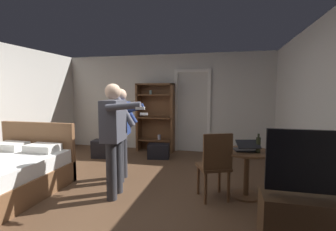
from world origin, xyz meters
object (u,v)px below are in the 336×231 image
Objects in this scene: side_table at (247,165)px; laptop at (246,148)px; suitcase_dark at (102,149)px; bottle_on_table at (258,145)px; suitcase_small at (159,151)px; person_striped_shirt at (121,128)px; tv_flatscreen at (320,221)px; person_blue_shirt at (114,132)px; bookshelf at (156,115)px; wooden_chair at (215,163)px.

laptop is (-0.02, -0.04, 0.28)m from side_table.
suitcase_dark is (-3.13, 1.52, -0.54)m from laptop.
bottle_on_table is 2.73m from suitcase_small.
laptop is at bearing -7.61° from person_striped_shirt.
tv_flatscreen is 1.40m from laptop.
suitcase_dark is 0.90× the size of suitcase_small.
tv_flatscreen is 0.73× the size of person_blue_shirt.
laptop reaches higher than suitcase_small.
bottle_on_table is at bearing -49.81° from suitcase_small.
bookshelf reaches higher than laptop.
bookshelf is 6.48× the size of bottle_on_table.
bookshelf is 1.59m from suitcase_dark.
wooden_chair reaches higher than suitcase_small.
tv_flatscreen is at bearing -29.55° from person_striped_shirt.
suitcase_dark is at bearing 154.68° from bottle_on_table.
bookshelf is at bearing 90.05° from person_striped_shirt.
tv_flatscreen is 3.81m from suitcase_small.
laptop is 0.24× the size of person_striped_shirt.
wooden_chair is 2.01× the size of suitcase_small.
bookshelf reaches higher than suitcase_small.
suitcase_dark is (-3.29, 1.56, -0.61)m from bottle_on_table.
bottle_on_table is at bearing -8.03° from person_striped_shirt.
tv_flatscreen is 2.66m from person_blue_shirt.
bookshelf is 1.09m from suitcase_small.
suitcase_dark is (-1.06, -0.92, -0.75)m from bookshelf.
wooden_chair reaches higher than bottle_on_table.
person_blue_shirt is 3.41× the size of suitcase_small.
suitcase_small is (-1.37, 1.93, -0.38)m from wooden_chair.
bookshelf reaches higher than suitcase_dark.
wooden_chair is at bearing -36.86° from suitcase_dark.
person_striped_shirt is 3.28× the size of suitcase_small.
tv_flatscreen is at bearing -66.48° from side_table.
suitcase_dark is (-2.70, 1.70, -0.34)m from wooden_chair.
wooden_chair is 1.53m from person_blue_shirt.
bookshelf is 1.44× the size of tv_flatscreen.
wooden_chair is 2.40m from suitcase_small.
person_blue_shirt is (-1.45, -0.20, 0.44)m from wooden_chair.
side_table is at bearing -50.62° from suitcase_small.
bookshelf reaches higher than person_striped_shirt.
tv_flatscreen is at bearing -18.86° from person_blue_shirt.
wooden_chair is at bearing -165.92° from bottle_on_table.
tv_flatscreen is 1.24× the size of wooden_chair.
suitcase_small is (-1.83, 1.71, -0.31)m from side_table.
wooden_chair is 1.75m from person_striped_shirt.
suitcase_small is at bearing 5.29° from suitcase_dark.
bookshelf is 3.98× the size of suitcase_dark.
person_striped_shirt is at bearing 105.69° from person_blue_shirt.
tv_flatscreen is 1.45m from wooden_chair.
bottle_on_table is 0.55× the size of suitcase_small.
side_table reaches higher than suitcase_small.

